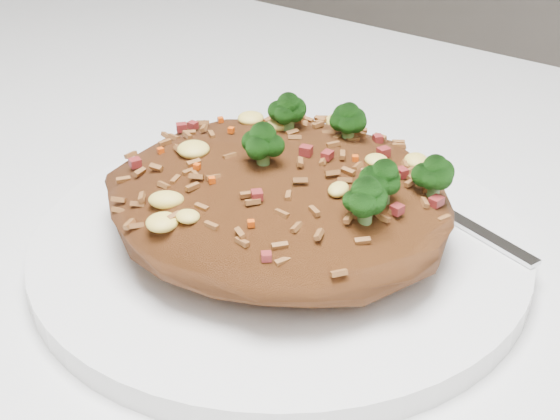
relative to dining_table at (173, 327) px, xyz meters
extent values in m
cube|color=white|center=(0.00, 0.00, 0.07)|extent=(1.20, 0.80, 0.04)
cylinder|color=olive|center=(-0.54, 0.34, -0.30)|extent=(0.06, 0.06, 0.71)
cylinder|color=white|center=(0.09, 0.01, 0.10)|extent=(0.27, 0.27, 0.01)
ellipsoid|color=brown|center=(0.09, 0.01, 0.13)|extent=(0.19, 0.18, 0.05)
ellipsoid|color=#0C3807|center=(0.15, 0.01, 0.16)|extent=(0.02, 0.02, 0.02)
ellipsoid|color=#0C3807|center=(0.16, 0.04, 0.15)|extent=(0.02, 0.02, 0.02)
ellipsoid|color=#0C3807|center=(0.08, 0.00, 0.16)|extent=(0.02, 0.02, 0.02)
ellipsoid|color=#0C3807|center=(0.10, 0.06, 0.16)|extent=(0.02, 0.02, 0.02)
ellipsoid|color=#0C3807|center=(0.06, 0.04, 0.16)|extent=(0.02, 0.02, 0.02)
ellipsoid|color=#0C3807|center=(0.15, -0.01, 0.16)|extent=(0.02, 0.02, 0.02)
cube|color=silver|center=(0.18, 0.07, 0.11)|extent=(0.10, 0.04, 0.00)
cube|color=silver|center=(0.09, 0.10, 0.11)|extent=(0.04, 0.03, 0.00)
camera|label=1|loc=(0.31, -0.28, 0.34)|focal=50.00mm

